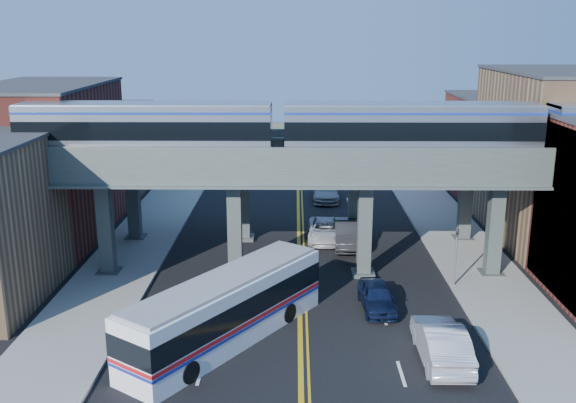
% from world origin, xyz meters
% --- Properties ---
extents(ground, '(120.00, 120.00, 0.00)m').
position_xyz_m(ground, '(0.00, 0.00, 0.00)').
color(ground, black).
rests_on(ground, ground).
extents(sidewalk_west, '(5.00, 70.00, 0.16)m').
position_xyz_m(sidewalk_west, '(-11.50, 10.00, 0.08)').
color(sidewalk_west, gray).
rests_on(sidewalk_west, ground).
extents(sidewalk_east, '(5.00, 70.00, 0.16)m').
position_xyz_m(sidewalk_east, '(11.50, 10.00, 0.08)').
color(sidewalk_east, gray).
rests_on(sidewalk_east, ground).
extents(building_west_b, '(8.00, 14.00, 11.00)m').
position_xyz_m(building_west_b, '(-18.50, 16.00, 5.50)').
color(building_west_b, maroon).
rests_on(building_west_b, ground).
extents(building_west_c, '(8.00, 10.00, 8.00)m').
position_xyz_m(building_west_c, '(-18.50, 29.00, 4.00)').
color(building_west_c, '#94714C').
rests_on(building_west_c, ground).
extents(building_east_b, '(8.00, 14.00, 12.00)m').
position_xyz_m(building_east_b, '(18.50, 16.00, 6.00)').
color(building_east_b, '#94714C').
rests_on(building_east_b, ground).
extents(building_east_c, '(8.00, 10.00, 9.00)m').
position_xyz_m(building_east_c, '(18.50, 29.00, 4.50)').
color(building_east_c, maroon).
rests_on(building_east_c, ground).
extents(mural_panel, '(0.10, 9.50, 9.50)m').
position_xyz_m(mural_panel, '(14.55, 4.00, 4.75)').
color(mural_panel, teal).
rests_on(mural_panel, ground).
extents(elevated_viaduct_near, '(52.00, 3.60, 7.40)m').
position_xyz_m(elevated_viaduct_near, '(0.00, 8.00, 6.47)').
color(elevated_viaduct_near, '#3C4643').
rests_on(elevated_viaduct_near, ground).
extents(elevated_viaduct_far, '(52.00, 3.60, 7.40)m').
position_xyz_m(elevated_viaduct_far, '(0.00, 15.00, 6.47)').
color(elevated_viaduct_far, '#3C4643').
rests_on(elevated_viaduct_far, ground).
extents(transit_train, '(46.22, 2.90, 3.37)m').
position_xyz_m(transit_train, '(6.53, 8.00, 9.23)').
color(transit_train, black).
rests_on(transit_train, elevated_viaduct_near).
extents(stop_sign, '(0.76, 0.09, 2.63)m').
position_xyz_m(stop_sign, '(0.30, 3.00, 1.76)').
color(stop_sign, slate).
rests_on(stop_sign, ground).
extents(traffic_signal, '(0.15, 0.18, 4.10)m').
position_xyz_m(traffic_signal, '(9.20, 6.00, 2.30)').
color(traffic_signal, slate).
rests_on(traffic_signal, ground).
extents(transit_bus, '(9.33, 11.74, 3.19)m').
position_xyz_m(transit_bus, '(-3.61, -0.90, 1.64)').
color(transit_bus, white).
rests_on(transit_bus, ground).
extents(car_lane_a, '(2.02, 4.45, 1.48)m').
position_xyz_m(car_lane_a, '(4.24, 2.91, 0.74)').
color(car_lane_a, '#0D1632').
rests_on(car_lane_a, ground).
extents(car_lane_b, '(2.13, 5.52, 1.79)m').
position_xyz_m(car_lane_b, '(3.51, 13.63, 0.90)').
color(car_lane_b, '#272729').
rests_on(car_lane_b, ground).
extents(car_lane_c, '(2.66, 5.43, 1.48)m').
position_xyz_m(car_lane_c, '(1.93, 14.95, 0.74)').
color(car_lane_c, silver).
rests_on(car_lane_c, ground).
extents(car_lane_d, '(2.41, 5.69, 1.64)m').
position_xyz_m(car_lane_d, '(2.49, 26.49, 0.82)').
color(car_lane_d, '#9C9CA0').
rests_on(car_lane_d, ground).
extents(car_parked_curb, '(1.96, 5.61, 1.85)m').
position_xyz_m(car_parked_curb, '(6.50, -2.74, 0.92)').
color(car_parked_curb, '#BABBBF').
rests_on(car_parked_curb, ground).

